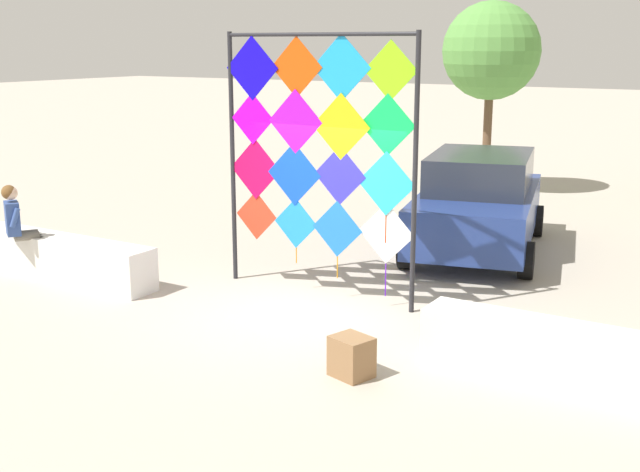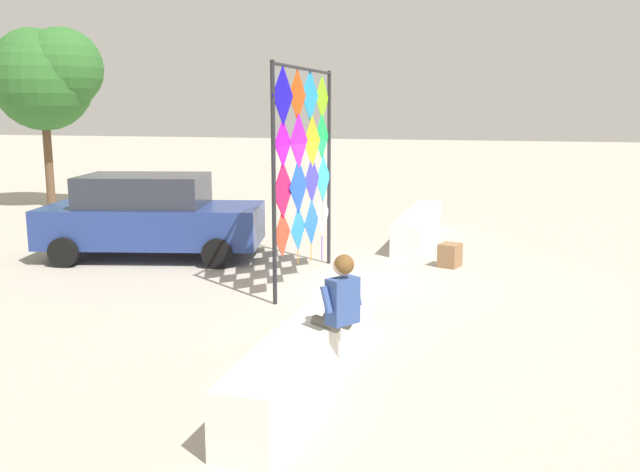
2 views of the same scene
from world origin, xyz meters
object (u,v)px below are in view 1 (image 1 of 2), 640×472
object	(u,v)px
cardboard_box_large	(352,357)
tree_far_right	(491,56)
seated_vendor	(20,224)
parked_car	(478,202)
kite_display_rack	(318,144)

from	to	relation	value
cardboard_box_large	tree_far_right	distance (m)	12.68
seated_vendor	cardboard_box_large	distance (m)	6.39
seated_vendor	cardboard_box_large	world-z (taller)	seated_vendor
parked_car	tree_far_right	bearing A→B (deg)	108.89
parked_car	tree_far_right	size ratio (longest dim) A/B	1.04
parked_car	seated_vendor	bearing A→B (deg)	-135.10
tree_far_right	kite_display_rack	bearing A→B (deg)	-84.52
kite_display_rack	seated_vendor	distance (m)	4.92
kite_display_rack	parked_car	bearing A→B (deg)	73.89
kite_display_rack	cardboard_box_large	world-z (taller)	kite_display_rack
seated_vendor	kite_display_rack	bearing A→B (deg)	21.51
cardboard_box_large	tree_far_right	xyz separation A→B (m)	(-2.83, 11.96, 3.11)
parked_car	tree_far_right	distance (m)	6.63
parked_car	cardboard_box_large	xyz separation A→B (m)	(0.84, -6.14, -0.65)
tree_far_right	seated_vendor	bearing A→B (deg)	-107.17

